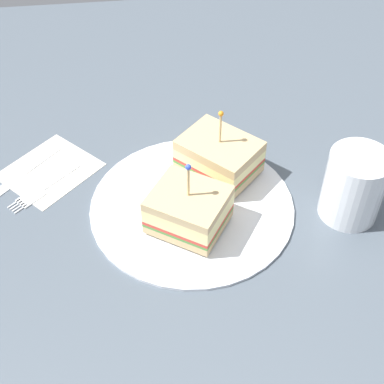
{
  "coord_description": "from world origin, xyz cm",
  "views": [
    {
      "loc": [
        -6.11,
        -49.35,
        52.91
      ],
      "look_at": [
        0.0,
        0.0,
        2.81
      ],
      "focal_mm": 51.93,
      "sensor_mm": 36.0,
      "label": 1
    }
  ],
  "objects": [
    {
      "name": "fork",
      "position": [
        -20.08,
        5.21,
        0.18
      ],
      "size": [
        9.48,
        8.72,
        0.35
      ],
      "color": "silver",
      "rests_on": "ground_plane"
    },
    {
      "name": "ground_plane",
      "position": [
        0.0,
        0.0,
        -1.0
      ],
      "size": [
        118.83,
        118.83,
        2.0
      ],
      "primitive_type": "cube",
      "color": "#4C5660"
    },
    {
      "name": "knife",
      "position": [
        -22.95,
        8.48,
        0.18
      ],
      "size": [
        10.22,
        10.62,
        0.35
      ],
      "color": "silver",
      "rests_on": "ground_plane"
    },
    {
      "name": "sandwich_half_back",
      "position": [
        4.4,
        5.86,
        3.32
      ],
      "size": [
        12.37,
        12.36,
        9.94
      ],
      "color": "tan",
      "rests_on": "plate"
    },
    {
      "name": "plate",
      "position": [
        0.0,
        0.0,
        0.4
      ],
      "size": [
        26.55,
        26.55,
        0.81
      ],
      "primitive_type": "cylinder",
      "color": "white",
      "rests_on": "ground_plane"
    },
    {
      "name": "sandwich_half_front",
      "position": [
        -0.85,
        -3.44,
        3.35
      ],
      "size": [
        11.6,
        11.3,
        9.89
      ],
      "color": "tan",
      "rests_on": "plate"
    },
    {
      "name": "drink_glass",
      "position": [
        19.84,
        -3.24,
        4.11
      ],
      "size": [
        7.56,
        7.56,
        9.38
      ],
      "color": "gold",
      "rests_on": "ground_plane"
    },
    {
      "name": "napkin",
      "position": [
        -18.85,
        9.42,
        0.07
      ],
      "size": [
        15.71,
        15.69,
        0.15
      ],
      "primitive_type": "cube",
      "rotation": [
        0.0,
        0.0,
        10.2
      ],
      "color": "beige",
      "rests_on": "ground_plane"
    }
  ]
}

